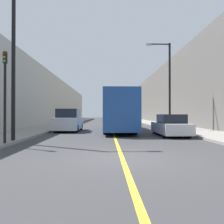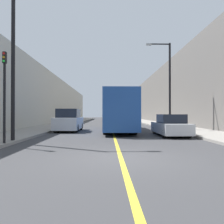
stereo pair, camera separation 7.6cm
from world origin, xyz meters
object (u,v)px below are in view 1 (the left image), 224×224
object	(u,v)px
bus	(118,111)
street_lamp_right	(168,80)
street_lamp_left	(17,54)
car_right_near	(170,126)
parked_suv_left	(69,121)
traffic_light	(5,93)

from	to	relation	value
bus	street_lamp_right	bearing A→B (deg)	8.80
bus	street_lamp_left	distance (m)	10.44
bus	car_right_near	xyz separation A→B (m)	(3.49, -4.61, -1.11)
parked_suv_left	street_lamp_left	world-z (taller)	street_lamp_left
parked_suv_left	bus	bearing A→B (deg)	3.81
parked_suv_left	street_lamp_right	world-z (taller)	street_lamp_right
bus	parked_suv_left	distance (m)	4.46
street_lamp_left	traffic_light	bearing A→B (deg)	-94.12
street_lamp_right	traffic_light	size ratio (longest dim) A/B	1.87
street_lamp_left	street_lamp_right	bearing A→B (deg)	40.12
bus	street_lamp_right	world-z (taller)	street_lamp_right
car_right_near	street_lamp_left	world-z (taller)	street_lamp_left
traffic_light	street_lamp_left	bearing A→B (deg)	85.88
bus	traffic_light	distance (m)	11.06
street_lamp_left	street_lamp_right	distance (m)	13.86
car_right_near	street_lamp_left	size ratio (longest dim) A/B	0.54
parked_suv_left	street_lamp_right	bearing A→B (deg)	6.44
street_lamp_left	street_lamp_right	size ratio (longest dim) A/B	1.00
street_lamp_left	car_right_near	bearing A→B (deg)	21.10
street_lamp_left	street_lamp_right	world-z (taller)	street_lamp_right
street_lamp_right	parked_suv_left	bearing A→B (deg)	-173.56
street_lamp_right	traffic_light	xyz separation A→B (m)	(-10.68, -10.10, -2.22)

